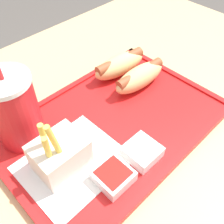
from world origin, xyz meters
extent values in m
cube|color=tan|center=(0.00, 0.00, 0.37)|extent=(1.24, 0.85, 0.74)
cube|color=red|center=(0.04, 0.03, 0.74)|extent=(0.42, 0.28, 0.01)
cube|color=red|center=(0.04, -0.11, 0.75)|extent=(0.42, 0.01, 0.00)
cube|color=red|center=(0.04, 0.16, 0.75)|extent=(0.42, 0.01, 0.00)
cube|color=red|center=(-0.16, 0.03, 0.75)|extent=(0.01, 0.28, 0.00)
cube|color=red|center=(0.25, 0.03, 0.75)|extent=(0.01, 0.28, 0.00)
cube|color=white|center=(-0.07, 0.01, 0.75)|extent=(0.17, 0.14, 0.00)
cylinder|color=red|center=(-0.09, 0.12, 0.81)|extent=(0.08, 0.08, 0.13)
cylinder|color=silver|center=(-0.09, 0.12, 0.88)|extent=(0.08, 0.08, 0.01)
ellipsoid|color=#DBB270|center=(0.16, 0.12, 0.77)|extent=(0.14, 0.06, 0.05)
cylinder|color=brown|center=(0.16, 0.12, 0.78)|extent=(0.12, 0.03, 0.02)
ellipsoid|color=#DBB270|center=(0.16, 0.06, 0.77)|extent=(0.13, 0.05, 0.05)
cylinder|color=brown|center=(0.16, 0.06, 0.78)|extent=(0.12, 0.03, 0.02)
cube|color=silver|center=(-0.08, 0.02, 0.78)|extent=(0.08, 0.07, 0.06)
cylinder|color=#E5C14C|center=(-0.09, 0.03, 0.81)|extent=(0.01, 0.01, 0.07)
cylinder|color=#E5C14C|center=(-0.09, 0.01, 0.82)|extent=(0.02, 0.02, 0.09)
cylinder|color=#E5C14C|center=(-0.10, 0.01, 0.82)|extent=(0.02, 0.02, 0.08)
cube|color=silver|center=(0.03, -0.06, 0.76)|extent=(0.05, 0.05, 0.02)
cube|color=white|center=(0.03, -0.06, 0.77)|extent=(0.04, 0.04, 0.00)
cube|color=silver|center=(-0.04, -0.06, 0.76)|extent=(0.05, 0.05, 0.02)
cube|color=#B21914|center=(-0.04, -0.06, 0.77)|extent=(0.04, 0.04, 0.00)
camera|label=1|loc=(-0.19, -0.21, 1.12)|focal=42.00mm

